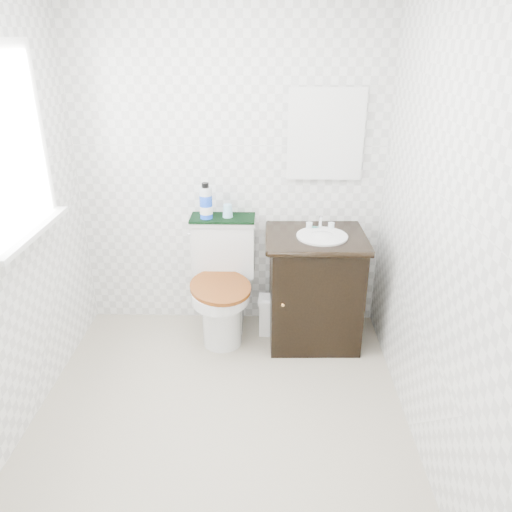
{
  "coord_description": "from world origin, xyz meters",
  "views": [
    {
      "loc": [
        0.27,
        -2.27,
        2.07
      ],
      "look_at": [
        0.2,
        0.75,
        0.73
      ],
      "focal_mm": 35.0,
      "sensor_mm": 36.0,
      "label": 1
    }
  ],
  "objects_px": {
    "toilet": "(223,288)",
    "cup": "(228,211)",
    "trash_bin": "(272,315)",
    "mouthwash_bottle": "(206,202)",
    "vanity": "(315,286)"
  },
  "relations": [
    {
      "from": "toilet",
      "to": "vanity",
      "type": "bearing_deg",
      "value": -5.25
    },
    {
      "from": "trash_bin",
      "to": "cup",
      "type": "bearing_deg",
      "value": 159.1
    },
    {
      "from": "toilet",
      "to": "mouthwash_bottle",
      "type": "relative_size",
      "value": 3.38
    },
    {
      "from": "vanity",
      "to": "mouthwash_bottle",
      "type": "relative_size",
      "value": 3.6
    },
    {
      "from": "trash_bin",
      "to": "mouthwash_bottle",
      "type": "height_order",
      "value": "mouthwash_bottle"
    },
    {
      "from": "toilet",
      "to": "vanity",
      "type": "relative_size",
      "value": 0.94
    },
    {
      "from": "mouthwash_bottle",
      "to": "trash_bin",
      "type": "bearing_deg",
      "value": -11.49
    },
    {
      "from": "vanity",
      "to": "trash_bin",
      "type": "relative_size",
      "value": 3.13
    },
    {
      "from": "vanity",
      "to": "cup",
      "type": "xyz_separation_m",
      "value": [
        -0.62,
        0.19,
        0.5
      ]
    },
    {
      "from": "mouthwash_bottle",
      "to": "vanity",
      "type": "bearing_deg",
      "value": -11.81
    },
    {
      "from": "vanity",
      "to": "trash_bin",
      "type": "distance_m",
      "value": 0.42
    },
    {
      "from": "trash_bin",
      "to": "cup",
      "type": "distance_m",
      "value": 0.85
    },
    {
      "from": "toilet",
      "to": "mouthwash_bottle",
      "type": "xyz_separation_m",
      "value": [
        -0.11,
        0.1,
        0.62
      ]
    },
    {
      "from": "mouthwash_bottle",
      "to": "cup",
      "type": "bearing_deg",
      "value": 10.49
    },
    {
      "from": "toilet",
      "to": "cup",
      "type": "bearing_deg",
      "value": 73.72
    }
  ]
}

